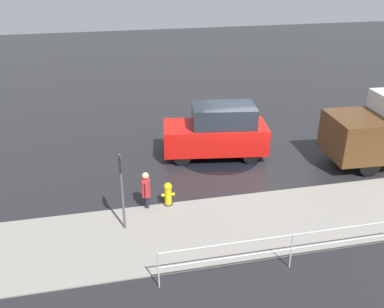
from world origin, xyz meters
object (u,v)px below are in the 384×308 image
moving_hatchback (217,131)px  fire_hydrant (168,194)px  pedestrian (146,188)px  sign_post (121,181)px

moving_hatchback → fire_hydrant: 4.03m
pedestrian → sign_post: sign_post is taller
pedestrian → fire_hydrant: bearing=176.5°
moving_hatchback → sign_post: bearing=46.9°
pedestrian → sign_post: bearing=53.8°
pedestrian → sign_post: (0.76, 1.03, 0.90)m
sign_post → pedestrian: bearing=-126.2°
moving_hatchback → sign_post: size_ratio=1.71×
moving_hatchback → pedestrian: bearing=44.9°
moving_hatchback → pedestrian: moving_hatchback is taller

